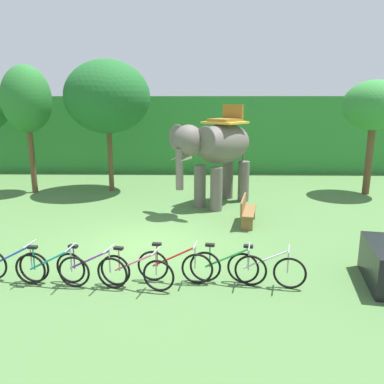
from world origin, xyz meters
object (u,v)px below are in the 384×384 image
(bike_green, at_px, (228,267))
(bike_white, at_px, (266,269))
(tree_center, at_px, (107,97))
(wooden_bench, at_px, (247,210))
(elephant, at_px, (218,148))
(bike_pink, at_px, (136,272))
(bike_red, at_px, (175,266))
(bike_purple, at_px, (91,269))
(bike_blue, at_px, (13,265))
(bike_teal, at_px, (52,269))
(tree_far_left, at_px, (27,100))
(tree_center_left, at_px, (375,106))

(bike_green, height_order, bike_white, same)
(tree_center, relative_size, wooden_bench, 3.61)
(elephant, xyz_separation_m, bike_green, (-0.04, -6.51, -1.82))
(bike_pink, relative_size, bike_red, 0.98)
(bike_purple, height_order, bike_green, same)
(bike_red, xyz_separation_m, wooden_bench, (2.07, 4.18, 0.09))
(bike_blue, xyz_separation_m, bike_pink, (2.81, -0.29, 0.00))
(bike_teal, relative_size, bike_purple, 1.02)
(elephant, xyz_separation_m, bike_pink, (-2.01, -6.77, -1.82))
(bike_blue, relative_size, wooden_bench, 1.10)
(wooden_bench, bearing_deg, bike_pink, -122.63)
(tree_far_left, bearing_deg, bike_green, -47.46)
(elephant, bearing_deg, wooden_bench, -69.30)
(tree_center_left, distance_m, bike_white, 10.85)
(wooden_bench, bearing_deg, elephant, 110.70)
(bike_purple, height_order, bike_red, same)
(bike_green, bearing_deg, bike_teal, -177.28)
(bike_green, bearing_deg, tree_center_left, 52.59)
(bike_teal, xyz_separation_m, bike_pink, (1.85, -0.08, 0.00))
(tree_center, relative_size, elephant, 1.45)
(tree_far_left, xyz_separation_m, bike_green, (7.83, -8.54, -3.56))
(tree_center_left, distance_m, bike_pink, 12.67)
(bike_teal, relative_size, bike_green, 1.01)
(tree_center_left, distance_m, bike_red, 11.93)
(bike_purple, bearing_deg, bike_red, 6.39)
(elephant, height_order, wooden_bench, elephant)
(tree_center, height_order, tree_center_left, tree_center)
(tree_center, height_order, bike_teal, tree_center)
(tree_center_left, relative_size, wooden_bench, 3.06)
(bike_pink, xyz_separation_m, bike_red, (0.80, 0.30, 0.00))
(bike_white, bearing_deg, tree_far_left, 135.12)
(bike_red, distance_m, bike_green, 1.16)
(bike_red, relative_size, bike_white, 1.02)
(bike_pink, bearing_deg, tree_center_left, 45.99)
(tree_far_left, bearing_deg, bike_red, -51.86)
(tree_far_left, bearing_deg, bike_blue, -70.21)
(wooden_bench, bearing_deg, bike_red, -116.33)
(tree_far_left, height_order, wooden_bench, tree_far_left)
(bike_purple, distance_m, wooden_bench, 5.85)
(tree_center, distance_m, wooden_bench, 8.01)
(tree_center, height_order, bike_purple, tree_center)
(elephant, relative_size, bike_teal, 2.26)
(bike_pink, xyz_separation_m, bike_green, (1.97, 0.26, 0.00))
(bike_purple, relative_size, bike_white, 1.00)
(bike_teal, bearing_deg, bike_green, 2.72)
(bike_white, relative_size, wooden_bench, 1.08)
(tree_center, relative_size, bike_green, 3.31)
(tree_center_left, distance_m, bike_purple, 13.30)
(tree_far_left, relative_size, tree_center, 0.96)
(bike_white, bearing_deg, tree_center_left, 56.51)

